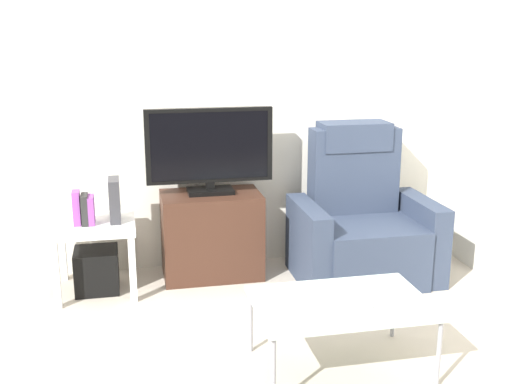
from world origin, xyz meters
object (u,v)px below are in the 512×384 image
at_px(book_middle, 85,209).
at_px(book_rightmost, 91,210).
at_px(side_table, 94,234).
at_px(tv_stand, 212,235).
at_px(cell_phone, 358,304).
at_px(game_console, 115,200).
at_px(recliner_armchair, 362,225).
at_px(subwoofer_box, 97,270).
at_px(book_leftmost, 77,208).
at_px(television, 210,149).
at_px(coffee_table, 341,305).

bearing_deg(book_middle, book_rightmost, 0.00).
bearing_deg(side_table, tv_stand, 7.57).
bearing_deg(book_middle, cell_phone, -43.96).
xyz_separation_m(book_rightmost, game_console, (0.15, 0.03, 0.05)).
bearing_deg(cell_phone, recliner_armchair, 42.36).
height_order(subwoofer_box, book_leftmost, book_leftmost).
xyz_separation_m(game_console, cell_phone, (1.20, -1.38, -0.24)).
distance_m(subwoofer_box, game_console, 0.50).
distance_m(television, book_leftmost, 0.97).
xyz_separation_m(subwoofer_box, book_rightmost, (-0.01, -0.02, 0.43)).
bearing_deg(side_table, game_console, 3.95).
bearing_deg(television, side_table, -171.11).
bearing_deg(book_leftmost, game_console, 6.98).
bearing_deg(subwoofer_box, game_console, 3.95).
bearing_deg(coffee_table, television, 108.28).
xyz_separation_m(tv_stand, game_console, (-0.66, -0.10, 0.32)).
bearing_deg(subwoofer_box, side_table, -63.43).
distance_m(subwoofer_box, book_rightmost, 0.43).
relative_size(side_table, game_console, 1.86).
relative_size(book_rightmost, cell_phone, 1.26).
xyz_separation_m(television, book_leftmost, (-0.90, -0.15, -0.33)).
xyz_separation_m(book_middle, book_rightmost, (0.04, 0.00, -0.01)).
bearing_deg(book_rightmost, television, 10.18).
xyz_separation_m(subwoofer_box, game_console, (0.15, 0.01, 0.48)).
bearing_deg(game_console, book_rightmost, -168.88).
xyz_separation_m(book_middle, coffee_table, (1.33, -1.29, -0.23)).
bearing_deg(television, recliner_armchair, -11.60).
bearing_deg(book_leftmost, cell_phone, -42.91).
relative_size(tv_stand, television, 0.79).
height_order(television, side_table, television).
distance_m(television, recliner_armchair, 1.21).
distance_m(side_table, book_rightmost, 0.17).
relative_size(recliner_armchair, book_middle, 5.35).
bearing_deg(recliner_armchair, subwoofer_box, 173.26).
bearing_deg(book_rightmost, coffee_table, -45.06).
distance_m(side_table, book_leftmost, 0.22).
xyz_separation_m(recliner_armchair, book_leftmost, (-1.96, 0.07, 0.22)).
relative_size(tv_stand, side_table, 1.29).
relative_size(television, game_console, 3.04).
relative_size(subwoofer_box, game_console, 0.99).
bearing_deg(book_rightmost, book_middle, 180.00).
distance_m(subwoofer_box, cell_phone, 1.93).
xyz_separation_m(television, book_middle, (-0.85, -0.15, -0.34)).
bearing_deg(game_console, subwoofer_box, -176.05).
height_order(recliner_armchair, game_console, recliner_armchair).
distance_m(television, book_middle, 0.93).
distance_m(television, book_rightmost, 0.90).
distance_m(coffee_table, cell_phone, 0.10).
bearing_deg(cell_phone, book_leftmost, 111.30).
bearing_deg(book_leftmost, coffee_table, -43.08).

